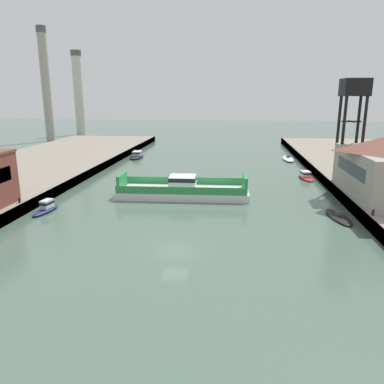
{
  "coord_description": "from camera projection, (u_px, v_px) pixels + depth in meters",
  "views": [
    {
      "loc": [
        5.41,
        -33.56,
        14.68
      ],
      "look_at": [
        0.0,
        15.34,
        2.0
      ],
      "focal_mm": 35.04,
      "sensor_mm": 36.0,
      "label": 1
    }
  ],
  "objects": [
    {
      "name": "ground_plane",
      "position": [
        175.0,
        251.0,
        36.54
      ],
      "size": [
        400.0,
        400.0,
        0.0
      ],
      "primitive_type": "plane",
      "color": "#4C6656"
    },
    {
      "name": "moored_boat_mid_right",
      "position": [
        137.0,
        155.0,
        91.41
      ],
      "size": [
        3.36,
        8.36,
        1.54
      ],
      "color": "black",
      "rests_on": "ground"
    },
    {
      "name": "smokestack_distant_b",
      "position": [
        79.0,
        91.0,
        142.15
      ],
      "size": [
        3.83,
        3.83,
        31.06
      ],
      "color": "beige",
      "rests_on": "ground"
    },
    {
      "name": "moored_boat_near_right",
      "position": [
        46.0,
        208.0,
        48.65
      ],
      "size": [
        2.05,
        5.22,
        1.56
      ],
      "color": "navy",
      "rests_on": "ground"
    },
    {
      "name": "moored_boat_far_left",
      "position": [
        306.0,
        176.0,
        68.23
      ],
      "size": [
        2.82,
        6.14,
        1.35
      ],
      "color": "red",
      "rests_on": "ground"
    },
    {
      "name": "crane_tower",
      "position": [
        354.0,
        100.0,
        55.56
      ],
      "size": [
        3.74,
        3.74,
        15.67
      ],
      "color": "black",
      "rests_on": "quay_right"
    },
    {
      "name": "smokestack_distant_a",
      "position": [
        46.0,
        82.0,
        120.76
      ],
      "size": [
        3.03,
        3.03,
        35.88
      ],
      "color": "#9E998E",
      "rests_on": "ground"
    },
    {
      "name": "moored_boat_near_left",
      "position": [
        288.0,
        159.0,
        88.17
      ],
      "size": [
        2.53,
        8.35,
        1.05
      ],
      "color": "white",
      "rests_on": "ground"
    },
    {
      "name": "bollard_right_aft",
      "position": [
        373.0,
        212.0,
        42.47
      ],
      "size": [
        0.32,
        0.32,
        0.71
      ],
      "color": "black",
      "rests_on": "quay_right"
    },
    {
      "name": "chain_ferry",
      "position": [
        183.0,
        190.0,
        56.19
      ],
      "size": [
        19.73,
        7.34,
        3.3
      ],
      "color": "silver",
      "rests_on": "ground"
    },
    {
      "name": "moored_boat_mid_left",
      "position": [
        338.0,
        217.0,
        46.18
      ],
      "size": [
        2.91,
        7.03,
        0.86
      ],
      "color": "black",
      "rests_on": "ground"
    },
    {
      "name": "bollard_left_aft",
      "position": [
        19.0,
        200.0,
        47.44
      ],
      "size": [
        0.32,
        0.32,
        0.71
      ],
      "color": "black",
      "rests_on": "quay_left"
    }
  ]
}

